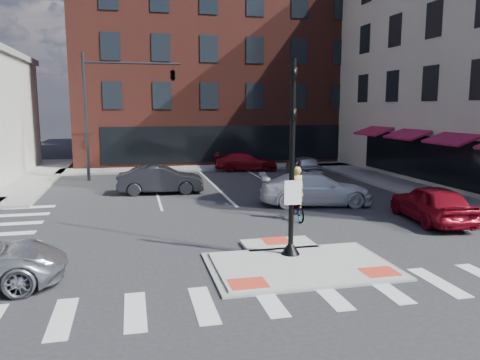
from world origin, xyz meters
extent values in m
plane|color=#28282B|center=(0.00, 0.00, 0.00)|extent=(120.00, 120.00, 0.00)
cube|color=gray|center=(0.00, -0.50, 0.03)|extent=(5.40, 3.60, 0.06)
cube|color=#A8A8A3|center=(0.00, -0.50, 0.06)|extent=(5.00, 3.20, 0.12)
cube|color=#A8A8A3|center=(0.00, 1.60, 0.06)|extent=(2.40, 1.40, 0.12)
cube|color=red|center=(-1.90, -1.70, 0.12)|extent=(1.00, 0.80, 0.01)
cube|color=red|center=(1.90, -1.70, 0.12)|extent=(1.00, 0.80, 0.01)
cube|color=red|center=(0.00, 1.90, 0.12)|extent=(0.90, 0.90, 0.01)
cube|color=gray|center=(-11.00, 20.00, 0.07)|extent=(3.00, 20.00, 0.15)
cube|color=gray|center=(10.80, 10.00, 0.07)|extent=(3.00, 24.00, 0.15)
cube|color=gray|center=(3.00, 22.00, 0.07)|extent=(26.00, 3.00, 0.15)
cube|color=#58231B|center=(3.00, 32.00, 7.50)|extent=(24.00, 18.00, 15.00)
cube|color=black|center=(3.00, 23.00, 1.80)|extent=(20.00, 0.12, 2.80)
cube|color=black|center=(12.00, 10.00, 1.70)|extent=(0.12, 16.00, 2.60)
cube|color=#AB1645|center=(11.30, 10.00, 3.05)|extent=(1.46, 3.00, 0.58)
cube|color=#AB1645|center=(11.30, 16.00, 3.05)|extent=(1.46, 3.00, 0.58)
cube|color=slate|center=(-4.00, 52.00, 5.00)|extent=(10.00, 12.00, 10.00)
cube|color=brown|center=(9.00, 54.00, 6.00)|extent=(12.00, 12.00, 12.00)
cone|color=black|center=(0.00, 0.40, 0.34)|extent=(0.60, 0.60, 0.45)
cylinder|color=black|center=(0.00, 0.40, 3.20)|extent=(0.16, 0.16, 5.80)
cube|color=white|center=(0.00, 0.28, 2.10)|extent=(0.55, 0.04, 0.75)
imported|color=black|center=(0.00, 0.40, 5.30)|extent=(0.18, 0.22, 1.10)
imported|color=black|center=(0.00, 0.40, 4.10)|extent=(0.18, 0.22, 1.10)
cylinder|color=black|center=(-7.50, 18.00, 4.00)|extent=(0.20, 0.20, 8.00)
cylinder|color=black|center=(-4.50, 18.00, 7.40)|extent=(6.00, 0.14, 0.14)
imported|color=black|center=(-2.00, 18.00, 6.80)|extent=(0.48, 2.24, 0.90)
imported|color=maroon|center=(7.15, 3.49, 0.78)|extent=(2.37, 4.75, 1.55)
imported|color=white|center=(3.80, 7.72, 0.78)|extent=(5.64, 3.05, 1.55)
imported|color=#242429|center=(-3.27, 12.48, 0.76)|extent=(4.72, 1.95, 1.52)
imported|color=#B4B6BC|center=(6.54, 16.55, 0.72)|extent=(2.00, 4.33, 1.44)
imported|color=maroon|center=(3.43, 20.25, 0.67)|extent=(4.89, 2.73, 1.34)
imported|color=#3F3F44|center=(1.87, 5.11, 0.47)|extent=(0.62, 1.79, 0.94)
imported|color=#EBC453|center=(1.87, 5.11, 1.35)|extent=(0.66, 0.43, 1.80)
camera|label=1|loc=(-4.74, -13.01, 4.70)|focal=35.00mm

